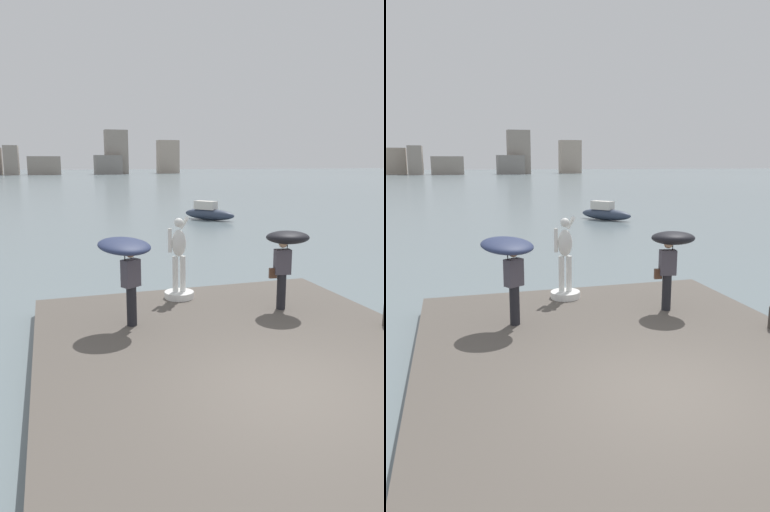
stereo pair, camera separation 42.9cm
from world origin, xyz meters
TOP-DOWN VIEW (x-y plane):
  - ground_plane at (0.00, 40.00)m, footprint 400.00×400.00m
  - pier at (0.00, 1.63)m, footprint 7.83×9.25m
  - statue_white_figure at (-0.29, 5.36)m, footprint 0.78×0.95m
  - onlooker_left at (-1.95, 3.63)m, footprint 1.56×1.57m
  - onlooker_right at (1.91, 3.73)m, footprint 1.18×1.19m
  - boat_far at (7.11, 24.08)m, footprint 3.13×3.68m
  - distant_skyline at (-0.52, 148.65)m, footprint 82.01×12.80m

SIDE VIEW (x-z plane):
  - ground_plane at x=0.00m, z-range 0.00..0.00m
  - pier at x=0.00m, z-range 0.00..0.40m
  - boat_far at x=7.11m, z-range -0.15..1.13m
  - statue_white_figure at x=-0.29m, z-range 0.10..2.25m
  - onlooker_right at x=1.91m, z-range 0.98..2.92m
  - onlooker_left at x=-1.95m, z-range 0.98..2.97m
  - distant_skyline at x=-0.52m, z-range -2.59..11.24m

